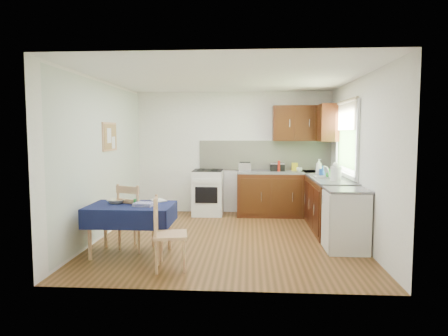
# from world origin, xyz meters

# --- Properties ---
(floor) EXTENTS (4.20, 4.20, 0.00)m
(floor) POSITION_xyz_m (0.00, 0.00, 0.00)
(floor) COLOR #4E3214
(floor) RESTS_ON ground
(ceiling) EXTENTS (4.00, 4.20, 0.02)m
(ceiling) POSITION_xyz_m (0.00, 0.00, 2.50)
(ceiling) COLOR white
(ceiling) RESTS_ON wall_back
(wall_back) EXTENTS (4.00, 0.02, 2.50)m
(wall_back) POSITION_xyz_m (0.00, 2.10, 1.25)
(wall_back) COLOR white
(wall_back) RESTS_ON ground
(wall_front) EXTENTS (4.00, 0.02, 2.50)m
(wall_front) POSITION_xyz_m (0.00, -2.10, 1.25)
(wall_front) COLOR white
(wall_front) RESTS_ON ground
(wall_left) EXTENTS (0.02, 4.20, 2.50)m
(wall_left) POSITION_xyz_m (-2.00, 0.00, 1.25)
(wall_left) COLOR silver
(wall_left) RESTS_ON ground
(wall_right) EXTENTS (0.02, 4.20, 2.50)m
(wall_right) POSITION_xyz_m (2.00, 0.00, 1.25)
(wall_right) COLOR white
(wall_right) RESTS_ON ground
(base_cabinets) EXTENTS (1.90, 2.30, 0.86)m
(base_cabinets) POSITION_xyz_m (1.36, 1.26, 0.43)
(base_cabinets) COLOR black
(base_cabinets) RESTS_ON ground
(worktop_back) EXTENTS (1.90, 0.60, 0.04)m
(worktop_back) POSITION_xyz_m (1.05, 1.80, 0.88)
(worktop_back) COLOR slate
(worktop_back) RESTS_ON base_cabinets
(worktop_right) EXTENTS (0.60, 1.70, 0.04)m
(worktop_right) POSITION_xyz_m (1.70, 0.65, 0.88)
(worktop_right) COLOR slate
(worktop_right) RESTS_ON base_cabinets
(worktop_corner) EXTENTS (0.60, 0.60, 0.04)m
(worktop_corner) POSITION_xyz_m (1.70, 1.80, 0.88)
(worktop_corner) COLOR slate
(worktop_corner) RESTS_ON base_cabinets
(splashback) EXTENTS (2.70, 0.02, 0.60)m
(splashback) POSITION_xyz_m (0.65, 2.08, 1.20)
(splashback) COLOR beige
(splashback) RESTS_ON wall_back
(upper_cabinets) EXTENTS (1.20, 0.85, 0.70)m
(upper_cabinets) POSITION_xyz_m (1.52, 1.80, 1.85)
(upper_cabinets) COLOR black
(upper_cabinets) RESTS_ON wall_back
(stove) EXTENTS (0.60, 0.61, 0.92)m
(stove) POSITION_xyz_m (-0.50, 1.80, 0.46)
(stove) COLOR white
(stove) RESTS_ON ground
(window) EXTENTS (0.04, 1.48, 1.26)m
(window) POSITION_xyz_m (1.97, 0.70, 1.65)
(window) COLOR #335523
(window) RESTS_ON wall_right
(fridge) EXTENTS (0.58, 0.60, 0.89)m
(fridge) POSITION_xyz_m (1.70, -0.55, 0.44)
(fridge) COLOR white
(fridge) RESTS_ON ground
(corkboard) EXTENTS (0.04, 0.62, 0.47)m
(corkboard) POSITION_xyz_m (-1.97, 0.30, 1.60)
(corkboard) COLOR tan
(corkboard) RESTS_ON wall_left
(dining_table) EXTENTS (1.14, 0.77, 0.69)m
(dining_table) POSITION_xyz_m (-1.28, -0.89, 0.58)
(dining_table) COLOR #111A44
(dining_table) RESTS_ON ground
(chair_far) EXTENTS (0.55, 0.55, 0.95)m
(chair_far) POSITION_xyz_m (-1.29, -0.68, 0.50)
(chair_far) COLOR tan
(chair_far) RESTS_ON ground
(chair_near) EXTENTS (0.46, 0.46, 0.90)m
(chair_near) POSITION_xyz_m (-0.66, -1.47, 0.48)
(chair_near) COLOR tan
(chair_near) RESTS_ON ground
(toaster) EXTENTS (0.25, 0.15, 0.19)m
(toaster) POSITION_xyz_m (0.25, 1.73, 0.99)
(toaster) COLOR silver
(toaster) RESTS_ON worktop_back
(sandwich_press) EXTENTS (0.28, 0.25, 0.17)m
(sandwich_press) POSITION_xyz_m (0.89, 1.85, 0.98)
(sandwich_press) COLOR black
(sandwich_press) RESTS_ON worktop_back
(sauce_bottle) EXTENTS (0.05, 0.05, 0.21)m
(sauce_bottle) POSITION_xyz_m (0.92, 1.72, 1.01)
(sauce_bottle) COLOR red
(sauce_bottle) RESTS_ON worktop_back
(yellow_packet) EXTENTS (0.13, 0.10, 0.15)m
(yellow_packet) POSITION_xyz_m (1.25, 1.95, 0.98)
(yellow_packet) COLOR yellow
(yellow_packet) RESTS_ON worktop_back
(dish_rack) EXTENTS (0.41, 0.31, 0.20)m
(dish_rack) POSITION_xyz_m (1.66, 0.72, 0.92)
(dish_rack) COLOR gray
(dish_rack) RESTS_ON worktop_right
(kettle) EXTENTS (0.17, 0.17, 0.30)m
(kettle) POSITION_xyz_m (1.73, 0.34, 1.03)
(kettle) COLOR white
(kettle) RESTS_ON worktop_right
(cup) EXTENTS (0.11, 0.11, 0.09)m
(cup) POSITION_xyz_m (1.31, 1.67, 0.94)
(cup) COLOR silver
(cup) RESTS_ON worktop_back
(soap_bottle_a) EXTENTS (0.16, 0.16, 0.29)m
(soap_bottle_a) POSITION_xyz_m (1.59, 1.11, 1.05)
(soap_bottle_a) COLOR white
(soap_bottle_a) RESTS_ON worktop_right
(soap_bottle_b) EXTENTS (0.11, 0.11, 0.18)m
(soap_bottle_b) POSITION_xyz_m (1.64, 1.02, 0.99)
(soap_bottle_b) COLOR blue
(soap_bottle_b) RESTS_ON worktop_right
(soap_bottle_c) EXTENTS (0.13, 0.13, 0.16)m
(soap_bottle_c) POSITION_xyz_m (1.69, 0.64, 0.98)
(soap_bottle_c) COLOR green
(soap_bottle_c) RESTS_ON worktop_right
(plate_bowl) EXTENTS (0.25, 0.25, 0.06)m
(plate_bowl) POSITION_xyz_m (-1.51, -0.79, 0.72)
(plate_bowl) COLOR beige
(plate_bowl) RESTS_ON dining_table
(book) EXTENTS (0.29, 0.30, 0.02)m
(book) POSITION_xyz_m (-1.04, -0.64, 0.70)
(book) COLOR white
(book) RESTS_ON dining_table
(spice_jar) EXTENTS (0.04, 0.04, 0.08)m
(spice_jar) POSITION_xyz_m (-1.22, -0.88, 0.73)
(spice_jar) COLOR green
(spice_jar) RESTS_ON dining_table
(tea_towel) EXTENTS (0.27, 0.23, 0.05)m
(tea_towel) POSITION_xyz_m (-1.07, -0.96, 0.71)
(tea_towel) COLOR navy
(tea_towel) RESTS_ON dining_table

